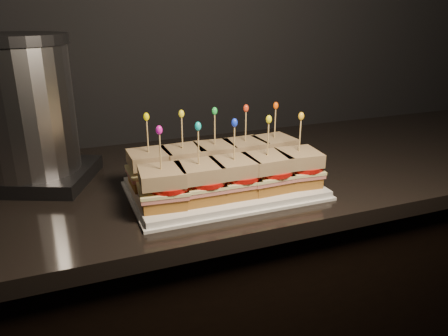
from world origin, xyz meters
name	(u,v)px	position (x,y,z in m)	size (l,w,h in m)	color
granite_slab	(194,180)	(-0.74, 1.69, 0.93)	(2.55, 0.64, 0.03)	black
platter	(224,188)	(-0.71, 1.56, 0.95)	(0.39, 0.24, 0.02)	silver
platter_rim	(224,191)	(-0.71, 1.56, 0.95)	(0.40, 0.25, 0.01)	silver
sandwich_0_bread_bot	(150,180)	(-0.86, 1.62, 0.97)	(0.08, 0.08, 0.02)	brown
sandwich_0_ham	(150,173)	(-0.86, 1.62, 0.99)	(0.09, 0.09, 0.01)	#C5645F
sandwich_0_cheese	(150,170)	(-0.86, 1.62, 1.00)	(0.09, 0.09, 0.01)	beige
sandwich_0_tomato	(156,167)	(-0.85, 1.61, 1.00)	(0.08, 0.08, 0.01)	#AB0F0A
sandwich_0_bread_top	(149,158)	(-0.86, 1.62, 1.02)	(0.08, 0.08, 0.03)	#592F11
sandwich_0_pick	(148,138)	(-0.86, 1.62, 1.07)	(0.00, 0.00, 0.09)	tan
sandwich_0_frill	(146,117)	(-0.86, 1.62, 1.11)	(0.01, 0.01, 0.02)	#F6E502
sandwich_1_bread_bot	(184,175)	(-0.78, 1.62, 0.97)	(0.08, 0.08, 0.02)	brown
sandwich_1_ham	(183,169)	(-0.78, 1.62, 0.99)	(0.09, 0.09, 0.01)	#C5645F
sandwich_1_cheese	(183,166)	(-0.78, 1.62, 1.00)	(0.09, 0.09, 0.01)	beige
sandwich_1_tomato	(189,163)	(-0.77, 1.61, 1.00)	(0.08, 0.08, 0.01)	#AB0F0A
sandwich_1_bread_top	(183,154)	(-0.78, 1.62, 1.02)	(0.08, 0.08, 0.03)	#592F11
sandwich_1_pick	(182,135)	(-0.78, 1.62, 1.07)	(0.00, 0.00, 0.09)	tan
sandwich_1_frill	(181,114)	(-0.78, 1.62, 1.11)	(0.01, 0.01, 0.02)	yellow
sandwich_2_bread_bot	(215,171)	(-0.71, 1.62, 0.97)	(0.08, 0.08, 0.02)	brown
sandwich_2_ham	(215,165)	(-0.71, 1.62, 0.99)	(0.09, 0.09, 0.01)	#C5645F
sandwich_2_cheese	(215,162)	(-0.71, 1.62, 1.00)	(0.09, 0.09, 0.01)	beige
sandwich_2_tomato	(221,159)	(-0.70, 1.61, 1.00)	(0.08, 0.08, 0.01)	#AB0F0A
sandwich_2_bread_top	(215,151)	(-0.71, 1.62, 1.02)	(0.08, 0.08, 0.03)	#592F11
sandwich_2_pick	(215,131)	(-0.71, 1.62, 1.07)	(0.00, 0.00, 0.09)	tan
sandwich_2_frill	(215,111)	(-0.71, 1.62, 1.11)	(0.01, 0.01, 0.02)	green
sandwich_3_bread_bot	(245,167)	(-0.64, 1.62, 0.97)	(0.08, 0.08, 0.02)	brown
sandwich_3_ham	(245,161)	(-0.64, 1.62, 0.99)	(0.09, 0.09, 0.01)	#C5645F
sandwich_3_cheese	(245,158)	(-0.64, 1.62, 1.00)	(0.09, 0.09, 0.01)	beige
sandwich_3_tomato	(251,155)	(-0.62, 1.61, 1.00)	(0.08, 0.08, 0.01)	#AB0F0A
sandwich_3_bread_top	(245,147)	(-0.64, 1.62, 1.02)	(0.08, 0.08, 0.03)	#592F11
sandwich_3_pick	(246,128)	(-0.64, 1.62, 1.07)	(0.00, 0.00, 0.09)	tan
sandwich_3_frill	(246,108)	(-0.64, 1.62, 1.11)	(0.01, 0.01, 0.02)	red
sandwich_4_bread_bot	(273,163)	(-0.56, 1.62, 0.97)	(0.08, 0.08, 0.02)	brown
sandwich_4_ham	(274,157)	(-0.56, 1.62, 0.99)	(0.09, 0.09, 0.01)	#C5645F
sandwich_4_cheese	(274,154)	(-0.56, 1.62, 1.00)	(0.09, 0.09, 0.01)	beige
sandwich_4_tomato	(280,151)	(-0.55, 1.61, 1.00)	(0.08, 0.08, 0.01)	#AB0F0A
sandwich_4_bread_top	(274,143)	(-0.56, 1.62, 1.02)	(0.08, 0.08, 0.03)	#592F11
sandwich_4_pick	(275,125)	(-0.56, 1.62, 1.07)	(0.00, 0.00, 0.09)	tan
sandwich_4_frill	(276,106)	(-0.56, 1.62, 1.11)	(0.01, 0.01, 0.02)	#FB5108
sandwich_5_bread_bot	(163,200)	(-0.86, 1.51, 0.97)	(0.08, 0.08, 0.02)	brown
sandwich_5_ham	(162,192)	(-0.86, 1.51, 0.99)	(0.09, 0.09, 0.01)	#C5645F
sandwich_5_cheese	(162,189)	(-0.86, 1.51, 1.00)	(0.09, 0.09, 0.01)	beige
sandwich_5_tomato	(169,185)	(-0.85, 1.50, 1.00)	(0.08, 0.08, 0.01)	#AB0F0A
sandwich_5_bread_top	(162,176)	(-0.86, 1.51, 1.02)	(0.08, 0.08, 0.03)	#592F11
sandwich_5_pick	(160,154)	(-0.86, 1.51, 1.07)	(0.00, 0.00, 0.09)	tan
sandwich_5_frill	(159,130)	(-0.86, 1.51, 1.11)	(0.01, 0.01, 0.02)	#CF129A
sandwich_6_bread_bot	(199,194)	(-0.78, 1.51, 0.97)	(0.08, 0.08, 0.02)	brown
sandwich_6_ham	(199,187)	(-0.78, 1.51, 0.99)	(0.09, 0.09, 0.01)	#C5645F
sandwich_6_cheese	(199,183)	(-0.78, 1.51, 1.00)	(0.09, 0.09, 0.01)	beige
sandwich_6_tomato	(206,180)	(-0.77, 1.50, 1.00)	(0.08, 0.08, 0.01)	#AB0F0A
sandwich_6_bread_top	(199,171)	(-0.78, 1.51, 1.02)	(0.08, 0.08, 0.03)	#592F11
sandwich_6_pick	(198,149)	(-0.78, 1.51, 1.07)	(0.00, 0.00, 0.09)	tan
sandwich_6_frill	(198,126)	(-0.78, 1.51, 1.11)	(0.01, 0.01, 0.02)	#0EB8B1
sandwich_7_bread_bot	(234,189)	(-0.71, 1.51, 0.97)	(0.08, 0.08, 0.02)	brown
sandwich_7_ham	(234,182)	(-0.71, 1.51, 0.99)	(0.09, 0.09, 0.01)	#C5645F
sandwich_7_cheese	(234,178)	(-0.71, 1.51, 1.00)	(0.09, 0.09, 0.01)	beige
sandwich_7_tomato	(241,175)	(-0.70, 1.50, 1.00)	(0.08, 0.08, 0.01)	#AB0F0A
sandwich_7_bread_top	(234,166)	(-0.71, 1.51, 1.02)	(0.08, 0.08, 0.03)	#592F11
sandwich_7_pick	(234,145)	(-0.71, 1.51, 1.07)	(0.00, 0.00, 0.09)	tan
sandwich_7_frill	(234,123)	(-0.71, 1.51, 1.11)	(0.01, 0.01, 0.02)	#1735E2
sandwich_8_bread_bot	(267,184)	(-0.64, 1.51, 0.97)	(0.08, 0.08, 0.02)	brown
sandwich_8_ham	(267,177)	(-0.64, 1.51, 0.99)	(0.09, 0.09, 0.01)	#C5645F
sandwich_8_cheese	(267,174)	(-0.64, 1.51, 1.00)	(0.09, 0.09, 0.01)	beige
sandwich_8_tomato	(274,170)	(-0.62, 1.50, 1.00)	(0.08, 0.08, 0.01)	#AB0F0A
sandwich_8_bread_top	(267,162)	(-0.64, 1.51, 1.02)	(0.08, 0.08, 0.03)	#592F11
sandwich_8_pick	(268,141)	(-0.64, 1.51, 1.07)	(0.00, 0.00, 0.09)	tan
sandwich_8_frill	(269,119)	(-0.64, 1.51, 1.11)	(0.01, 0.01, 0.02)	yellow
sandwich_9_bread_bot	(297,179)	(-0.56, 1.51, 0.97)	(0.08, 0.08, 0.02)	brown
sandwich_9_ham	(298,172)	(-0.56, 1.51, 0.99)	(0.09, 0.09, 0.01)	#C5645F
sandwich_9_cheese	(298,169)	(-0.56, 1.51, 1.00)	(0.09, 0.09, 0.01)	beige
sandwich_9_tomato	(305,166)	(-0.55, 1.50, 1.00)	(0.08, 0.08, 0.01)	#AB0F0A
sandwich_9_bread_top	(299,158)	(-0.56, 1.51, 1.02)	(0.08, 0.08, 0.03)	#592F11
sandwich_9_pick	(300,137)	(-0.56, 1.51, 1.07)	(0.00, 0.00, 0.09)	tan
sandwich_9_frill	(301,116)	(-0.56, 1.51, 1.11)	(0.01, 0.01, 0.02)	yellow
appliance_base	(34,175)	(-1.09, 1.78, 0.96)	(0.25, 0.21, 0.03)	#262628
appliance_body	(24,110)	(-1.09, 1.78, 1.11)	(0.21, 0.21, 0.27)	silver
appliance_lid	(13,39)	(-1.09, 1.78, 1.26)	(0.22, 0.22, 0.02)	#262628
appliance	(24,112)	(-1.09, 1.78, 1.11)	(0.25, 0.21, 0.32)	silver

